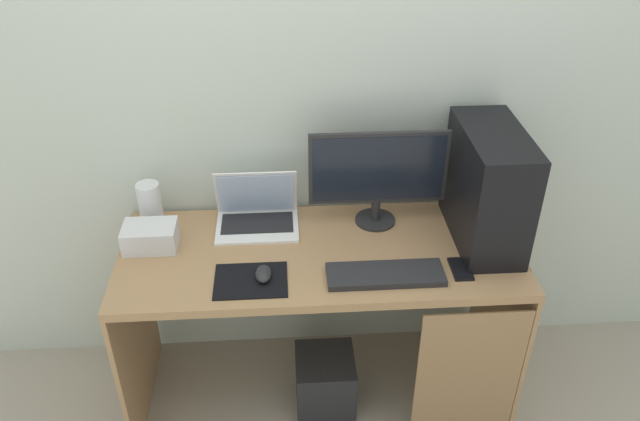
# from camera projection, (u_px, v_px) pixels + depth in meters

# --- Properties ---
(ground_plane) EXTENTS (8.00, 8.00, 0.00)m
(ground_plane) POSITION_uv_depth(u_px,v_px,m) (320.00, 389.00, 2.82)
(ground_plane) COLOR #9E9384
(wall_back) EXTENTS (4.00, 0.05, 2.60)m
(wall_back) POSITION_uv_depth(u_px,v_px,m) (314.00, 83.00, 2.41)
(wall_back) COLOR beige
(wall_back) RESTS_ON ground_plane
(desk) EXTENTS (1.52, 0.63, 0.77)m
(desk) POSITION_uv_depth(u_px,v_px,m) (325.00, 283.00, 2.47)
(desk) COLOR #A37A51
(desk) RESTS_ON ground_plane
(pc_tower) EXTENTS (0.22, 0.47, 0.45)m
(pc_tower) POSITION_uv_depth(u_px,v_px,m) (488.00, 187.00, 2.36)
(pc_tower) COLOR black
(pc_tower) RESTS_ON desk
(monitor) EXTENTS (0.54, 0.16, 0.40)m
(monitor) POSITION_uv_depth(u_px,v_px,m) (378.00, 174.00, 2.44)
(monitor) COLOR #232326
(monitor) RESTS_ON desk
(laptop) EXTENTS (0.33, 0.23, 0.23)m
(laptop) POSITION_uv_depth(u_px,v_px,m) (257.00, 214.00, 2.52)
(laptop) COLOR white
(laptop) RESTS_ON desk
(speaker) EXTENTS (0.09, 0.09, 0.18)m
(speaker) POSITION_uv_depth(u_px,v_px,m) (150.00, 204.00, 2.50)
(speaker) COLOR silver
(speaker) RESTS_ON desk
(projector) EXTENTS (0.20, 0.14, 0.09)m
(projector) POSITION_uv_depth(u_px,v_px,m) (150.00, 236.00, 2.39)
(projector) COLOR silver
(projector) RESTS_ON desk
(keyboard) EXTENTS (0.42, 0.14, 0.02)m
(keyboard) POSITION_uv_depth(u_px,v_px,m) (385.00, 275.00, 2.26)
(keyboard) COLOR #232326
(keyboard) RESTS_ON desk
(mousepad) EXTENTS (0.26, 0.20, 0.00)m
(mousepad) POSITION_uv_depth(u_px,v_px,m) (251.00, 280.00, 2.24)
(mousepad) COLOR black
(mousepad) RESTS_ON desk
(mouse_left) EXTENTS (0.06, 0.10, 0.03)m
(mouse_left) POSITION_uv_depth(u_px,v_px,m) (263.00, 274.00, 2.24)
(mouse_left) COLOR #232326
(mouse_left) RESTS_ON mousepad
(cell_phone) EXTENTS (0.07, 0.13, 0.01)m
(cell_phone) POSITION_uv_depth(u_px,v_px,m) (461.00, 269.00, 2.29)
(cell_phone) COLOR black
(cell_phone) RESTS_ON desk
(subwoofer) EXTENTS (0.25, 0.25, 0.25)m
(subwoofer) POSITION_uv_depth(u_px,v_px,m) (325.00, 380.00, 2.70)
(subwoofer) COLOR #232326
(subwoofer) RESTS_ON ground_plane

